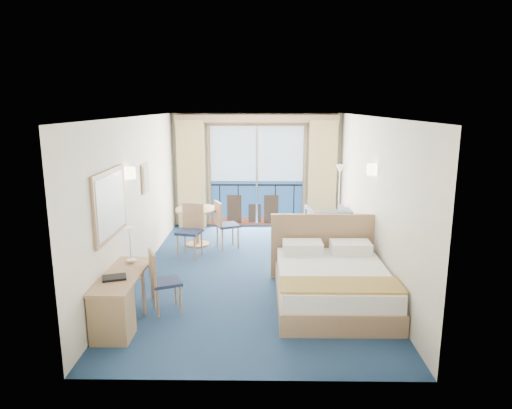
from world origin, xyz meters
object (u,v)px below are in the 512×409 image
at_px(floor_lamp, 339,182).
at_px(table_chair_b, 191,227).
at_px(desk, 115,307).
at_px(armchair, 327,224).
at_px(bed, 332,282).
at_px(round_table, 197,217).
at_px(desk_chair, 161,278).
at_px(table_chair_a, 224,222).
at_px(nightstand, 355,257).

height_order(floor_lamp, table_chair_b, floor_lamp).
bearing_deg(desk, armchair, 51.46).
bearing_deg(bed, table_chair_b, 138.24).
bearing_deg(round_table, desk_chair, -91.24).
bearing_deg(floor_lamp, table_chair_a, -156.06).
height_order(floor_lamp, desk_chair, floor_lamp).
bearing_deg(desk_chair, desk, 123.54).
relative_size(nightstand, floor_lamp, 0.36).
xyz_separation_m(nightstand, armchair, (-0.23, 1.85, 0.10)).
distance_m(armchair, table_chair_a, 2.23).
distance_m(nightstand, floor_lamp, 2.70).
xyz_separation_m(desk, table_chair_b, (0.49, 3.20, 0.20)).
height_order(nightstand, armchair, armchair).
height_order(desk, table_chair_a, table_chair_a).
relative_size(floor_lamp, desk, 1.09).
distance_m(table_chair_a, table_chair_b, 0.76).
height_order(desk_chair, table_chair_b, table_chair_b).
bearing_deg(bed, round_table, 130.33).
xyz_separation_m(bed, table_chair_a, (-1.83, 2.63, 0.24)).
distance_m(armchair, desk, 5.24).
bearing_deg(round_table, floor_lamp, 16.81).
distance_m(armchair, table_chair_b, 2.93).
height_order(armchair, desk, armchair).
height_order(bed, round_table, bed).
bearing_deg(round_table, desk, -97.60).
bearing_deg(desk, table_chair_a, 73.57).
distance_m(round_table, table_chair_a, 0.60).
height_order(nightstand, round_table, round_table).
bearing_deg(desk, bed, 19.59).
distance_m(nightstand, table_chair_b, 3.17).
bearing_deg(nightstand, table_chair_b, 162.61).
bearing_deg(armchair, table_chair_a, 3.64).
bearing_deg(round_table, table_chair_a, -18.26).
bearing_deg(table_chair_b, table_chair_a, 52.60).
relative_size(round_table, table_chair_b, 0.86).
xyz_separation_m(nightstand, table_chair_b, (-3.01, 0.94, 0.29)).
bearing_deg(table_chair_a, armchair, -102.01).
bearing_deg(desk_chair, table_chair_b, -23.63).
xyz_separation_m(armchair, floor_lamp, (0.34, 0.69, 0.81)).
distance_m(nightstand, desk, 4.17).
xyz_separation_m(floor_lamp, table_chair_b, (-3.12, -1.60, -0.62)).
distance_m(floor_lamp, table_chair_b, 3.56).
xyz_separation_m(nightstand, desk, (-3.50, -2.25, 0.09)).
bearing_deg(table_chair_a, desk, 140.38).
xyz_separation_m(desk_chair, round_table, (0.07, 3.19, 0.08)).
xyz_separation_m(armchair, table_chair_a, (-2.19, -0.43, 0.16)).
bearing_deg(table_chair_b, bed, -27.66).
relative_size(bed, round_table, 2.41).
xyz_separation_m(nightstand, table_chair_a, (-2.42, 1.42, 0.26)).
relative_size(armchair, round_table, 0.97).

